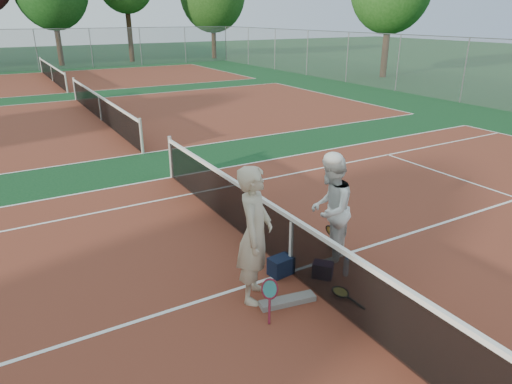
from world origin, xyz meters
TOP-DOWN VIEW (x-y plane):
  - ground at (0.00, 0.00)m, footprint 130.00×130.00m
  - court_main at (0.00, 0.00)m, footprint 23.77×10.97m
  - court_far_a at (0.00, 13.50)m, footprint 23.77×10.97m
  - court_far_b at (0.00, 27.00)m, footprint 23.77×10.97m
  - net_main at (0.00, 0.00)m, footprint 0.10×10.98m
  - net_far_a at (0.00, 13.50)m, footprint 0.10×10.98m
  - net_far_b at (0.00, 27.00)m, footprint 0.10×10.98m
  - fence_back at (0.00, 34.00)m, footprint 32.00×0.06m
  - fence_right at (16.00, 6.75)m, footprint 0.06×54.50m
  - player_a at (-0.86, -0.31)m, footprint 0.88×0.90m
  - player_b at (0.83, 0.07)m, footprint 1.15×1.11m
  - racket_red at (-0.89, -0.78)m, footprint 0.41×0.43m
  - racket_black_held at (0.97, 0.17)m, footprint 0.33×0.32m
  - racket_spare at (0.28, -0.94)m, footprint 0.36×0.63m
  - sports_bag_navy at (-0.16, 0.03)m, footprint 0.41×0.31m
  - sports_bag_purple at (0.37, -0.38)m, footprint 0.37×0.38m
  - net_cover_canvas at (-0.53, -0.71)m, footprint 0.87×0.34m
  - water_bottle at (0.73, -0.53)m, footprint 0.09×0.09m

SIDE VIEW (x-z plane):
  - ground at x=0.00m, z-range 0.00..0.00m
  - court_main at x=0.00m, z-range 0.00..0.01m
  - court_far_a at x=0.00m, z-range 0.00..0.01m
  - court_far_b at x=0.00m, z-range 0.00..0.01m
  - net_cover_canvas at x=-0.53m, z-range 0.00..0.09m
  - racket_spare at x=0.28m, z-range 0.00..0.09m
  - sports_bag_purple at x=0.37m, z-range 0.00..0.26m
  - water_bottle at x=0.73m, z-range 0.00..0.30m
  - sports_bag_navy at x=-0.16m, z-range 0.00..0.31m
  - racket_red at x=-0.89m, z-range 0.00..0.53m
  - racket_black_held at x=0.97m, z-range 0.00..0.56m
  - net_main at x=0.00m, z-range 0.00..1.02m
  - net_far_a at x=0.00m, z-range 0.00..1.02m
  - net_far_b at x=0.00m, z-range 0.00..1.02m
  - player_b at x=0.83m, z-range 0.00..1.86m
  - player_a at x=-0.86m, z-range 0.00..2.08m
  - fence_back at x=0.00m, z-range 0.00..3.00m
  - fence_right at x=16.00m, z-range 0.00..3.00m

